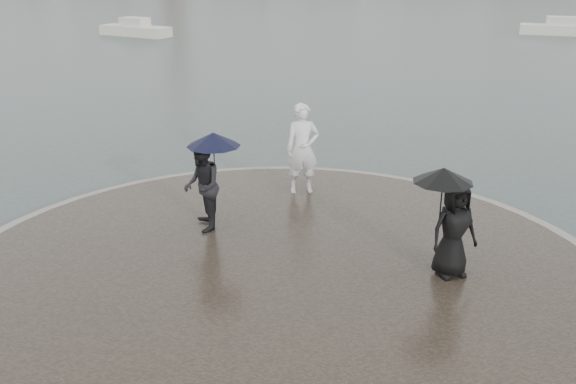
# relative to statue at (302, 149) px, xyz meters

# --- Properties ---
(kerb_ring) EXTENTS (12.50, 12.50, 0.32)m
(kerb_ring) POSITION_rel_statue_xyz_m (0.12, -4.27, -1.27)
(kerb_ring) COLOR gray
(kerb_ring) RESTS_ON ground
(quay_tip) EXTENTS (11.90, 11.90, 0.36)m
(quay_tip) POSITION_rel_statue_xyz_m (0.12, -4.27, -1.24)
(quay_tip) COLOR #2D261E
(quay_tip) RESTS_ON ground
(statue) EXTENTS (0.88, 0.70, 2.13)m
(statue) POSITION_rel_statue_xyz_m (0.00, 0.00, 0.00)
(statue) COLOR white
(statue) RESTS_ON quay_tip
(visitor_left) EXTENTS (1.28, 1.19, 2.04)m
(visitor_left) POSITION_rel_statue_xyz_m (-1.66, -2.47, 0.08)
(visitor_left) COLOR black
(visitor_left) RESTS_ON quay_tip
(visitor_right) EXTENTS (1.28, 1.06, 1.95)m
(visitor_right) POSITION_rel_statue_xyz_m (3.09, -3.74, 0.05)
(visitor_right) COLOR black
(visitor_right) RESTS_ON quay_tip
(boats) EXTENTS (44.78, 9.15, 1.50)m
(boats) POSITION_rel_statue_xyz_m (7.03, 32.90, -1.05)
(boats) COLOR beige
(boats) RESTS_ON ground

